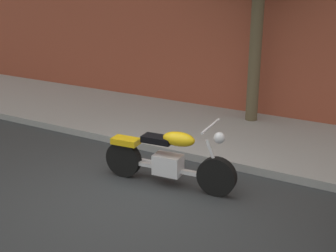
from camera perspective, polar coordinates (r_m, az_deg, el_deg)
name	(u,v)px	position (r m, az deg, el deg)	size (l,w,h in m)	color
ground_plane	(137,196)	(6.90, -3.97, -8.81)	(60.00, 60.00, 0.00)	#303335
sidewalk	(220,133)	(9.39, 6.56, -0.83)	(25.69, 2.97, 0.14)	#999999
motorcycle	(168,159)	(7.05, 0.00, -4.20)	(2.21, 0.70, 1.10)	black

